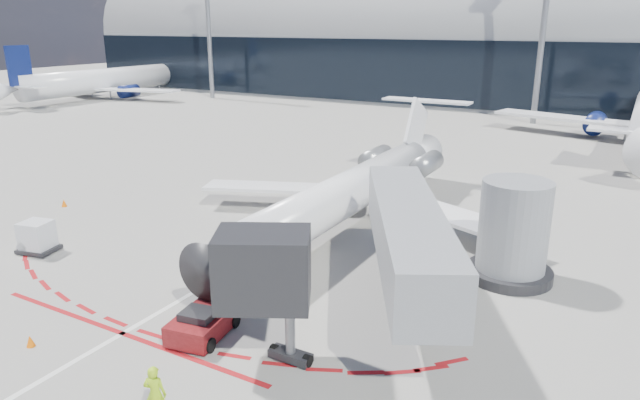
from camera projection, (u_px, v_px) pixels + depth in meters
The scene contains 14 objects.
ground at pixel (283, 241), 31.89m from camera, with size 260.00×260.00×0.00m, color slate.
apron_centerline at pixel (302, 230), 33.55m from camera, with size 0.25×40.00×0.01m, color silver.
apron_stop_bar at pixel (123, 333), 22.33m from camera, with size 14.00×0.25×0.01m, color maroon.
terminal_building at pixel (525, 46), 83.35m from camera, with size 150.00×24.15×24.00m.
jet_bridge at pixel (438, 238), 23.88m from camera, with size 10.03×15.20×4.90m.
light_mast_west at pixel (208, 18), 89.27m from camera, with size 0.70×0.70×25.00m, color gray.
light_mast_centre at pixel (545, 16), 65.71m from camera, with size 0.70×0.70×25.00m, color gray.
regional_jet at pixel (356, 188), 34.14m from camera, with size 21.44×26.44×6.62m.
pushback_tug at pixel (203, 323), 22.07m from camera, with size 2.34×4.63×1.18m.
ramp_worker at pixel (155, 394), 17.12m from camera, with size 0.70×0.46×1.93m, color #A3D716.
uld_container at pixel (37, 237), 30.08m from camera, with size 2.10×1.90×1.69m.
safety_cone_left at pixel (64, 203), 37.77m from camera, with size 0.36×0.36×0.50m, color #FD6905.
safety_cone_right at pixel (30, 341), 21.39m from camera, with size 0.32×0.32×0.45m, color #FD6905.
bg_airliner_0 at pixel (103, 63), 91.87m from camera, with size 33.81×35.80×10.94m, color white, non-canonical shape.
Camera 1 is at (16.50, -24.88, 11.63)m, focal length 32.00 mm.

